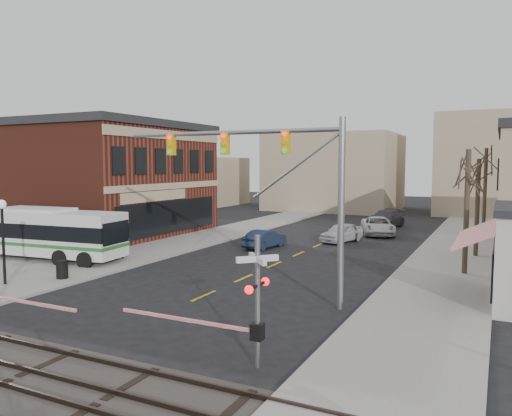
{
  "coord_description": "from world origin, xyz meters",
  "views": [
    {
      "loc": [
        12.11,
        -17.16,
        6.08
      ],
      "look_at": [
        -0.75,
        9.01,
        3.5
      ],
      "focal_mm": 35.0,
      "sensor_mm": 36.0,
      "label": 1
    }
  ],
  "objects": [
    {
      "name": "pedestrian_far",
      "position": [
        -9.33,
        6.98,
        0.98
      ],
      "size": [
        1.06,
        1.02,
        1.72
      ],
      "primitive_type": "imported",
      "rotation": [
        0.0,
        0.0,
        0.63
      ],
      "color": "#2C334D",
      "rests_on": "sidewalk_west"
    },
    {
      "name": "sidewalk_east",
      "position": [
        9.5,
        20.0,
        0.06
      ],
      "size": [
        5.0,
        60.0,
        0.12
      ],
      "primitive_type": "cube",
      "color": "gray",
      "rests_on": "ground"
    },
    {
      "name": "brick_building",
      "position": [
        -26.98,
        16.0,
        4.81
      ],
      "size": [
        30.4,
        15.4,
        9.6
      ],
      "color": "maroon",
      "rests_on": "ground"
    },
    {
      "name": "sidewalk_west",
      "position": [
        -9.5,
        20.0,
        0.06
      ],
      "size": [
        5.0,
        60.0,
        0.12
      ],
      "primitive_type": "cube",
      "color": "gray",
      "rests_on": "ground"
    },
    {
      "name": "traffic_signal_mast",
      "position": [
        3.27,
        2.82,
        5.79
      ],
      "size": [
        10.89,
        0.3,
        8.0
      ],
      "color": "gray",
      "rests_on": "ground"
    },
    {
      "name": "car_b",
      "position": [
        -3.12,
        15.28,
        0.66
      ],
      "size": [
        1.91,
        4.16,
        1.32
      ],
      "primitive_type": "imported",
      "rotation": [
        0.0,
        0.0,
        3.01
      ],
      "color": "#162238",
      "rests_on": "ground"
    },
    {
      "name": "tree_east_b",
      "position": [
        10.8,
        18.0,
        3.27
      ],
      "size": [
        0.28,
        0.28,
        6.3
      ],
      "color": "#382B21",
      "rests_on": "sidewalk_east"
    },
    {
      "name": "rr_crossing_east",
      "position": [
        5.35,
        -4.16,
        1.97
      ],
      "size": [
        5.6,
        1.36,
        4.0
      ],
      "color": "gray",
      "rests_on": "ground"
    },
    {
      "name": "ground",
      "position": [
        0.0,
        0.0,
        0.0
      ],
      "size": [
        160.0,
        160.0,
        0.0
      ],
      "primitive_type": "plane",
      "color": "black",
      "rests_on": "ground"
    },
    {
      "name": "street_lamp",
      "position": [
        -9.87,
        -0.79,
        3.14
      ],
      "size": [
        0.44,
        0.44,
        4.21
      ],
      "color": "black",
      "rests_on": "sidewalk_west"
    },
    {
      "name": "car_d",
      "position": [
        2.3,
        30.88,
        0.83
      ],
      "size": [
        3.17,
        6.03,
        1.67
      ],
      "primitive_type": "imported",
      "rotation": [
        0.0,
        0.0,
        -0.15
      ],
      "color": "#414045",
      "rests_on": "ground"
    },
    {
      "name": "car_c",
      "position": [
        2.73,
        25.68,
        0.76
      ],
      "size": [
        4.17,
        6.0,
        1.52
      ],
      "primitive_type": "imported",
      "rotation": [
        0.0,
        0.0,
        0.33
      ],
      "color": "silver",
      "rests_on": "ground"
    },
    {
      "name": "rail_tracks",
      "position": [
        0.0,
        -8.0,
        0.12
      ],
      "size": [
        160.0,
        3.91,
        0.14
      ],
      "color": "#2D231E",
      "rests_on": "ground"
    },
    {
      "name": "trash_bin",
      "position": [
        -8.29,
        1.37,
        0.59
      ],
      "size": [
        0.6,
        0.6,
        0.94
      ],
      "primitive_type": "cylinder",
      "color": "black",
      "rests_on": "sidewalk_west"
    },
    {
      "name": "tree_east_c",
      "position": [
        11.0,
        26.0,
        3.72
      ],
      "size": [
        0.28,
        0.28,
        7.2
      ],
      "color": "#382B21",
      "rests_on": "sidewalk_east"
    },
    {
      "name": "car_a",
      "position": [
        1.06,
        20.48,
        0.73
      ],
      "size": [
        2.84,
        4.61,
        1.47
      ],
      "primitive_type": "imported",
      "rotation": [
        0.0,
        0.0,
        -0.28
      ],
      "color": "#BCBBC0",
      "rests_on": "ground"
    },
    {
      "name": "tree_east_a",
      "position": [
        10.5,
        12.0,
        3.5
      ],
      "size": [
        0.28,
        0.28,
        6.75
      ],
      "color": "#382B21",
      "rests_on": "sidewalk_east"
    },
    {
      "name": "transit_bus",
      "position": [
        -14.32,
        4.86,
        1.78
      ],
      "size": [
        12.38,
        3.82,
        3.14
      ],
      "color": "silver",
      "rests_on": "ground"
    },
    {
      "name": "pedestrian_near",
      "position": [
        -9.64,
        4.5,
        1.06
      ],
      "size": [
        0.59,
        0.77,
        1.89
      ],
      "primitive_type": "imported",
      "rotation": [
        0.0,
        0.0,
        1.8
      ],
      "color": "#5E524B",
      "rests_on": "sidewalk_west"
    },
    {
      "name": "ballast_strip",
      "position": [
        0.0,
        -8.0,
        0.03
      ],
      "size": [
        160.0,
        5.0,
        0.06
      ],
      "primitive_type": "cube",
      "color": "#332D28",
      "rests_on": "ground"
    }
  ]
}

